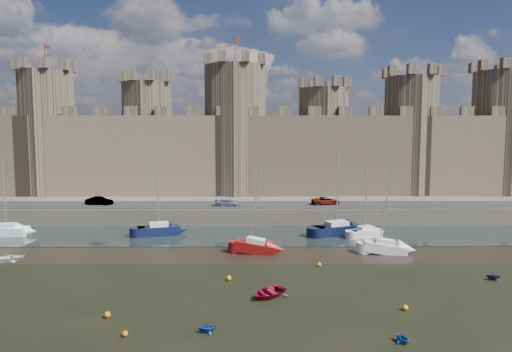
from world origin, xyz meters
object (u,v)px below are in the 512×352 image
object	(u,v)px
car_2	(228,203)
dinghy_1	(207,327)
car_3	(326,201)
sailboat_2	(365,232)
sailboat_1	(159,229)
sailboat_4	(256,246)
car_1	(99,201)
sailboat_5	(385,247)
sailboat_3	(337,229)
sailboat_0	(6,230)

from	to	relation	value
car_2	dinghy_1	size ratio (longest dim) A/B	2.78
car_3	sailboat_2	world-z (taller)	sailboat_2
sailboat_1	sailboat_4	distance (m)	15.49
car_1	sailboat_5	distance (m)	42.83
car_1	dinghy_1	bearing A→B (deg)	-146.21
car_1	car_3	bearing A→B (deg)	-83.48
car_3	sailboat_1	world-z (taller)	sailboat_1
car_1	sailboat_2	distance (m)	39.74
sailboat_3	dinghy_1	world-z (taller)	sailboat_3
car_3	sailboat_3	bearing A→B (deg)	170.83
car_2	sailboat_0	size ratio (longest dim) A/B	0.36
sailboat_3	sailboat_4	xyz separation A→B (m)	(-10.82, -9.14, -0.07)
dinghy_1	sailboat_4	bearing A→B (deg)	-30.94
car_1	dinghy_1	world-z (taller)	car_1
car_1	car_2	xyz separation A→B (m)	(19.70, -1.22, -0.12)
car_2	dinghy_1	xyz separation A→B (m)	(0.75, -37.97, -2.69)
sailboat_5	sailboat_2	bearing A→B (deg)	99.63
sailboat_1	car_2	bearing A→B (deg)	28.54
sailboat_1	dinghy_1	bearing A→B (deg)	-88.83
car_3	dinghy_1	xyz separation A→B (m)	(-14.29, -39.36, -2.76)
car_1	car_3	xyz separation A→B (m)	(34.74, 0.17, -0.06)
sailboat_1	dinghy_1	size ratio (longest dim) A/B	8.14
sailboat_0	sailboat_3	world-z (taller)	sailboat_3
car_2	sailboat_3	size ratio (longest dim) A/B	0.33
car_3	sailboat_3	distance (m)	9.93
sailboat_3	sailboat_4	world-z (taller)	sailboat_3
sailboat_4	dinghy_1	world-z (taller)	sailboat_4
car_1	sailboat_5	xyz separation A→B (m)	(38.41, -18.81, -2.43)
sailboat_5	sailboat_1	bearing A→B (deg)	169.14
sailboat_2	car_2	bearing A→B (deg)	128.94
sailboat_1	sailboat_5	bearing A→B (deg)	-34.68
car_3	sailboat_1	bearing A→B (deg)	104.20
car_1	sailboat_4	size ratio (longest dim) A/B	0.37
sailboat_3	car_3	bearing A→B (deg)	65.40
car_1	sailboat_4	xyz separation A→B (m)	(23.85, -18.64, -2.38)
car_1	car_3	distance (m)	34.74
car_1	sailboat_3	world-z (taller)	sailboat_3
sailboat_5	dinghy_1	size ratio (longest dim) A/B	7.64
car_3	sailboat_1	size ratio (longest dim) A/B	0.40
car_2	sailboat_4	bearing A→B (deg)	-160.88
sailboat_0	car_2	bearing A→B (deg)	15.50
sailboat_0	sailboat_5	distance (m)	48.13
sailboat_0	sailboat_1	world-z (taller)	sailboat_1
sailboat_1	dinghy_1	distance (m)	30.81
sailboat_1	car_3	bearing A→B (deg)	6.45
sailboat_3	sailboat_5	world-z (taller)	sailboat_3
sailboat_0	sailboat_2	world-z (taller)	sailboat_0
sailboat_2	sailboat_5	distance (m)	7.74
car_1	sailboat_2	bearing A→B (deg)	-99.96
sailboat_1	sailboat_4	xyz separation A→B (m)	(12.75, -8.80, -0.06)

